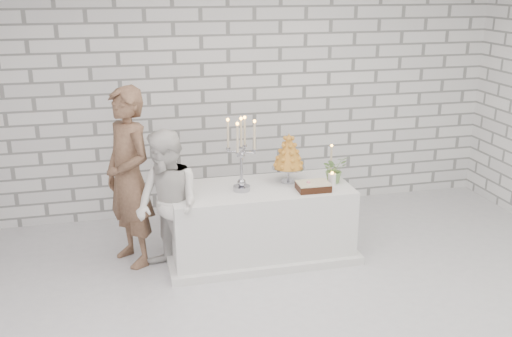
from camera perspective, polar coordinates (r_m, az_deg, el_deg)
name	(u,v)px	position (r m, az deg, el deg)	size (l,w,h in m)	color
ground	(322,310)	(5.22, 6.47, -13.57)	(6.00, 5.00, 0.01)	silver
wall_back	(254,88)	(6.95, -0.15, 7.90)	(6.00, 0.01, 3.00)	white
cake_table	(260,222)	(5.95, 0.42, -5.23)	(1.80, 0.80, 0.75)	white
groom	(129,178)	(5.78, -12.34, -0.88)	(0.65, 0.43, 1.79)	brown
bride	(168,206)	(5.50, -8.62, -3.61)	(0.70, 0.54, 1.43)	white
candelabra	(241,154)	(5.60, -1.44, 1.39)	(0.30, 0.30, 0.74)	#9E9FA8
croquembouche	(289,158)	(5.88, 3.20, 1.04)	(0.33, 0.33, 0.52)	#B97726
chocolate_cake	(313,186)	(5.74, 5.62, -1.75)	(0.32, 0.23, 0.08)	black
pillar_candle	(332,179)	(5.90, 7.45, -1.06)	(0.08, 0.08, 0.12)	white
extra_taper	(331,161)	(6.15, 7.36, 0.72)	(0.06, 0.06, 0.32)	beige
flowers	(334,169)	(5.96, 7.68, -0.07)	(0.25, 0.22, 0.28)	#4C7843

